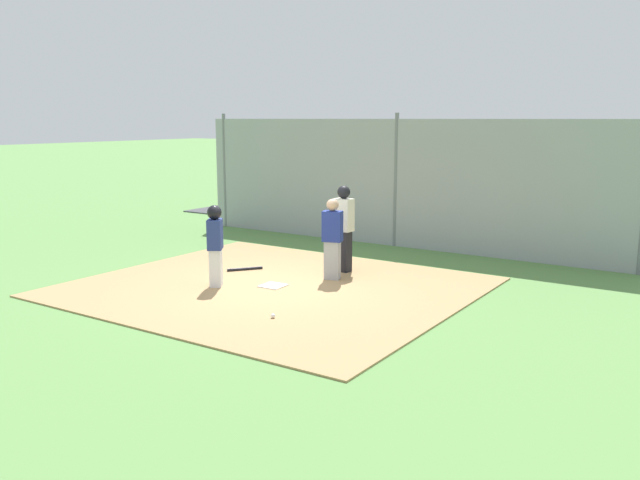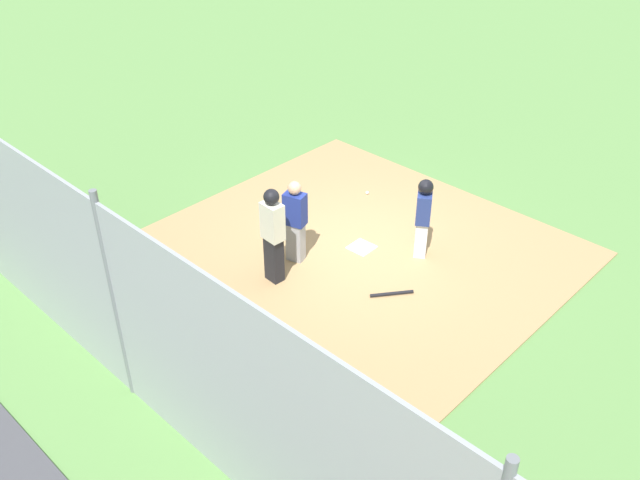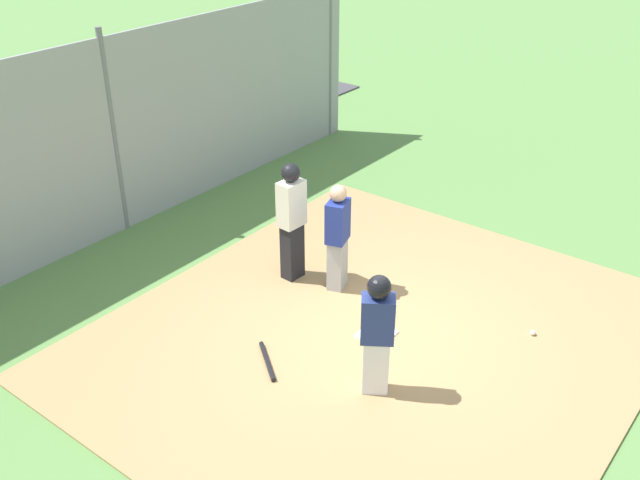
# 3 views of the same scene
# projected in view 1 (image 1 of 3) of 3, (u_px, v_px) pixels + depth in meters

# --- Properties ---
(ground_plane) EXTENTS (140.00, 140.00, 0.00)m
(ground_plane) POSITION_uv_depth(u_px,v_px,m) (273.00, 288.00, 12.68)
(ground_plane) COLOR #5B8947
(dirt_infield) EXTENTS (7.20, 6.40, 0.03)m
(dirt_infield) POSITION_uv_depth(u_px,v_px,m) (273.00, 287.00, 12.68)
(dirt_infield) COLOR #A88456
(dirt_infield) RESTS_ON ground_plane
(home_plate) EXTENTS (0.46, 0.46, 0.02)m
(home_plate) POSITION_uv_depth(u_px,v_px,m) (273.00, 286.00, 12.67)
(home_plate) COLOR white
(home_plate) RESTS_ON dirt_infield
(catcher) EXTENTS (0.44, 0.36, 1.62)m
(catcher) POSITION_uv_depth(u_px,v_px,m) (332.00, 238.00, 13.09)
(catcher) COLOR #9E9EA3
(catcher) RESTS_ON dirt_infield
(umpire) EXTENTS (0.39, 0.28, 1.82)m
(umpire) POSITION_uv_depth(u_px,v_px,m) (344.00, 226.00, 13.73)
(umpire) COLOR black
(umpire) RESTS_ON dirt_infield
(runner) EXTENTS (0.43, 0.46, 1.57)m
(runner) POSITION_uv_depth(u_px,v_px,m) (215.00, 241.00, 12.53)
(runner) COLOR silver
(runner) RESTS_ON dirt_infield
(baseball_bat) EXTENTS (0.51, 0.65, 0.06)m
(baseball_bat) POSITION_uv_depth(u_px,v_px,m) (245.00, 269.00, 14.00)
(baseball_bat) COLOR black
(baseball_bat) RESTS_ON dirt_infield
(baseball) EXTENTS (0.07, 0.07, 0.07)m
(baseball) POSITION_uv_depth(u_px,v_px,m) (273.00, 316.00, 10.64)
(baseball) COLOR white
(baseball) RESTS_ON dirt_infield
(backstop_fence) EXTENTS (12.00, 0.10, 3.35)m
(backstop_fence) POSITION_uv_depth(u_px,v_px,m) (396.00, 183.00, 16.56)
(backstop_fence) COLOR #93999E
(backstop_fence) RESTS_ON ground_plane
(parking_lot) EXTENTS (18.00, 5.20, 0.04)m
(parking_lot) POSITION_uv_depth(u_px,v_px,m) (456.00, 224.00, 20.18)
(parking_lot) COLOR #424247
(parking_lot) RESTS_ON ground_plane
(parked_car_silver) EXTENTS (4.39, 2.30, 1.28)m
(parked_car_silver) POSITION_uv_depth(u_px,v_px,m) (373.00, 198.00, 21.74)
(parked_car_silver) COLOR #B2B2B7
(parked_car_silver) RESTS_ON parking_lot
(parked_car_red) EXTENTS (4.41, 2.35, 1.28)m
(parked_car_red) POSITION_uv_depth(u_px,v_px,m) (287.00, 195.00, 22.70)
(parked_car_red) COLOR maroon
(parked_car_red) RESTS_ON parking_lot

